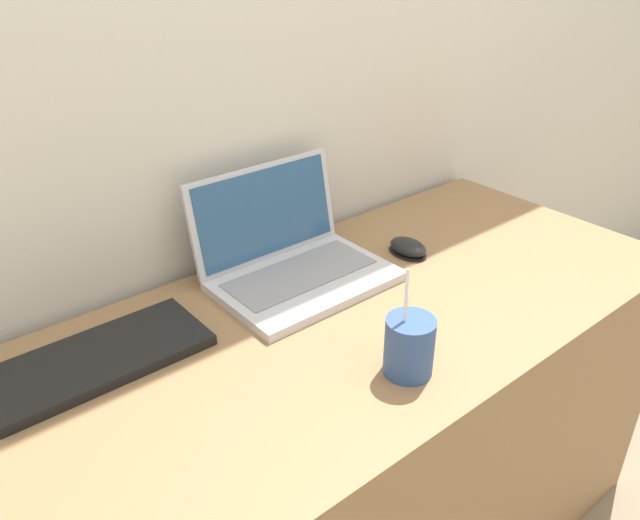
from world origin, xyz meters
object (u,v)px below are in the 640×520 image
(drink_cup, at_px, (409,345))
(computer_mouse, at_px, (408,248))
(laptop, at_px, (292,258))
(external_keyboard, at_px, (99,359))

(drink_cup, relative_size, computer_mouse, 1.94)
(laptop, relative_size, drink_cup, 1.88)
(computer_mouse, bearing_deg, drink_cup, -136.83)
(drink_cup, bearing_deg, computer_mouse, 43.17)
(drink_cup, xyz_separation_m, computer_mouse, (0.32, 0.30, -0.04))
(computer_mouse, relative_size, external_keyboard, 0.27)
(drink_cup, bearing_deg, external_keyboard, 137.91)
(laptop, height_order, drink_cup, laptop)
(external_keyboard, bearing_deg, computer_mouse, -4.91)
(laptop, xyz_separation_m, computer_mouse, (0.27, -0.09, -0.03))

